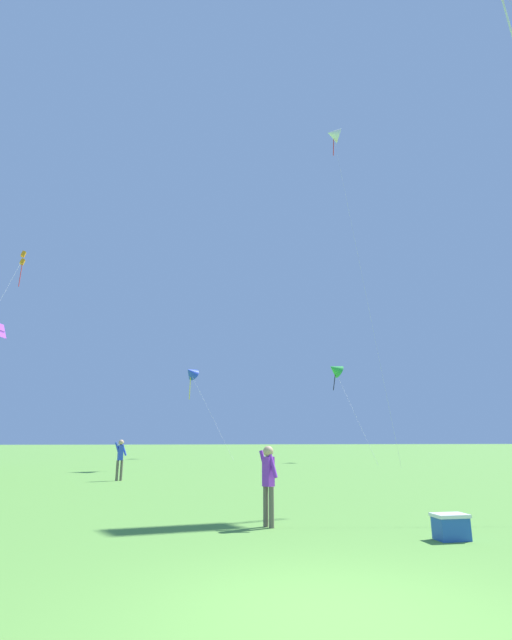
% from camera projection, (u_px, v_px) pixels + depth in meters
% --- Properties ---
extents(ground_plane, '(400.00, 400.00, 0.00)m').
position_uv_depth(ground_plane, '(336.00, 617.00, 4.66)').
color(ground_plane, '#5B933D').
extents(kite_blue_delta, '(4.74, 7.57, 9.44)m').
position_uv_depth(kite_blue_delta, '(191.00, 372.00, 48.47)').
color(kite_blue_delta, blue).
rests_on(kite_blue_delta, ground_plane).
extents(kite_orange_box, '(1.68, 9.63, 16.92)m').
position_uv_depth(kite_orange_box, '(22.00, 261.00, 38.25)').
color(kite_orange_box, orange).
rests_on(kite_orange_box, ground_plane).
extents(kite_green_small, '(1.53, 7.25, 8.47)m').
position_uv_depth(kite_green_small, '(335.00, 369.00, 40.49)').
color(kite_green_small, green).
rests_on(kite_green_small, ground_plane).
extents(kite_white_distant, '(1.96, 6.96, 30.14)m').
position_uv_depth(kite_white_distant, '(333.00, 135.00, 43.24)').
color(kite_white_distant, white).
rests_on(kite_white_distant, ground_plane).
extents(person_near_tree, '(0.56, 0.25, 1.75)m').
position_uv_depth(person_near_tree, '(120.00, 456.00, 20.59)').
color(person_near_tree, '#665B4C').
rests_on(person_near_tree, ground_plane).
extents(person_in_red_shirt, '(0.35, 0.47, 1.60)m').
position_uv_depth(person_in_red_shirt, '(268.00, 478.00, 9.68)').
color(person_in_red_shirt, '#665B4C').
rests_on(person_in_red_shirt, ground_plane).
extents(picnic_cooler, '(0.60, 0.40, 0.44)m').
position_uv_depth(picnic_cooler, '(451.00, 527.00, 8.29)').
color(picnic_cooler, '#2351B2').
rests_on(picnic_cooler, ground_plane).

